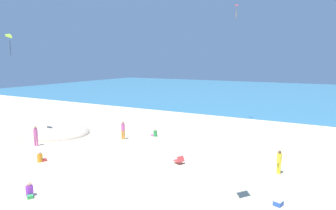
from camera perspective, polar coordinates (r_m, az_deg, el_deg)
The scene contains 13 objects.
ground_plane at distance 22.22m, azimuth 2.92°, elevation -8.89°, with size 120.00×120.00×0.00m, color beige.
ocean_water at distance 64.44m, azimuth 20.49°, elevation 2.26°, with size 120.00×60.00×0.05m, color teal.
dune_mound at distance 30.20m, azimuth -23.07°, elevation -4.82°, with size 9.51×6.65×2.17m, color beige.
beach_chair_far_left at distance 19.32m, azimuth 2.25°, elevation -10.81°, with size 0.80×0.73×0.55m.
cooler_box at distance 15.19m, azimuth 20.99°, elevation -17.60°, with size 0.48×0.51×0.28m.
person_0 at distance 25.28m, azimuth -24.74°, elevation -5.32°, with size 0.44×0.44×1.61m.
person_1 at distance 16.56m, azimuth -25.72°, elevation -15.10°, with size 0.67×0.58×0.75m.
person_2 at distance 26.00m, azimuth -2.61°, elevation -5.65°, with size 0.57×0.35×0.72m.
person_3 at distance 21.46m, azimuth -23.93°, elevation -9.53°, with size 0.53×0.66×0.74m.
person_4 at distance 18.77m, azimuth 21.15°, elevation -10.16°, with size 0.41×0.41×1.45m.
person_5 at distance 25.22m, azimuth -8.90°, elevation -4.71°, with size 0.44×0.44×1.56m.
kite_red at distance 31.81m, azimuth 13.40°, elevation 18.65°, with size 0.53×0.53×1.42m.
kite_lime at distance 26.13m, azimuth -28.83°, elevation 11.98°, with size 0.65×0.53×1.71m.
Camera 1 is at (9.22, -9.05, 6.74)m, focal length 30.79 mm.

